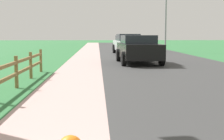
% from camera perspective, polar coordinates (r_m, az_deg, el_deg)
% --- Properties ---
extents(ground_plane, '(120.00, 120.00, 0.00)m').
position_cam_1_polar(ground_plane, '(25.62, -2.15, 2.78)').
color(ground_plane, '#306E3B').
extents(road_asphalt, '(7.00, 66.00, 0.01)m').
position_cam_1_polar(road_asphalt, '(27.86, 5.04, 3.05)').
color(road_asphalt, '#383838').
rests_on(road_asphalt, ground).
extents(curb_concrete, '(6.00, 66.00, 0.01)m').
position_cam_1_polar(curb_concrete, '(27.76, -8.40, 3.00)').
color(curb_concrete, '#BE9C96').
rests_on(curb_concrete, ground).
extents(grass_verge, '(5.00, 66.00, 0.00)m').
position_cam_1_polar(grass_verge, '(27.95, -11.46, 2.97)').
color(grass_verge, '#306E3B').
rests_on(grass_verge, ground).
extents(parked_suv_black, '(2.27, 4.68, 1.54)m').
position_cam_1_polar(parked_suv_black, '(17.77, 4.68, 3.77)').
color(parked_suv_black, black).
rests_on(parked_suv_black, ground).
extents(parked_car_silver, '(2.32, 4.75, 1.61)m').
position_cam_1_polar(parked_car_silver, '(26.09, 2.80, 4.61)').
color(parked_car_silver, '#B7BABF').
rests_on(parked_car_silver, ground).
extents(parked_car_white, '(2.21, 4.93, 1.45)m').
position_cam_1_polar(parked_car_white, '(35.62, 2.02, 4.95)').
color(parked_car_white, white).
rests_on(parked_car_white, ground).
extents(street_lamp, '(1.17, 0.20, 5.68)m').
position_cam_1_polar(street_lamp, '(29.57, 9.72, 9.81)').
color(street_lamp, gray).
rests_on(street_lamp, ground).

